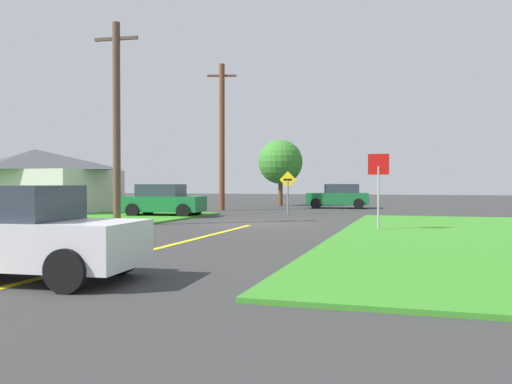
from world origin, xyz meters
The scene contains 11 objects.
ground_plane centered at (0.00, 0.00, 0.00)m, with size 120.00×120.00×0.00m, color #333333.
lane_stripe_center centered at (0.00, -8.00, 0.01)m, with size 0.20×14.00×0.01m, color yellow.
stop_sign centered at (5.04, -2.27, 1.87)m, with size 0.71×0.07×2.67m.
car_behind_on_main_road centered at (-0.32, -13.36, 0.80)m, with size 4.24×2.17×1.62m.
parked_car_near_building centered at (-5.80, 3.21, 0.80)m, with size 3.97×2.41×1.62m.
car_approaching_junction centered at (1.37, 14.64, 0.80)m, with size 4.24×2.37×1.62m.
utility_pole_near centered at (-5.05, -2.39, 4.11)m, with size 1.80×0.30×7.99m.
utility_pole_mid centered at (-5.19, 9.92, 4.60)m, with size 1.77×0.60×9.02m.
direction_sign centered at (-0.21, 6.51, 1.43)m, with size 0.91×0.08×2.31m.
oak_tree_left centered at (-3.36, 17.50, 3.25)m, with size 3.29×3.29×4.90m.
barn centered at (-14.63, 4.60, 1.81)m, with size 9.01×5.87×3.62m.
Camera 1 is at (6.24, -20.91, 1.65)m, focal length 37.31 mm.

